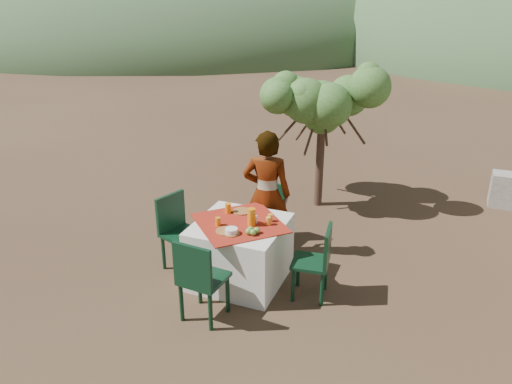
% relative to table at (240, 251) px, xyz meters
% --- Properties ---
extents(ground, '(160.00, 160.00, 0.00)m').
position_rel_table_xyz_m(ground, '(0.56, 0.17, -0.38)').
color(ground, '#3A231A').
rests_on(ground, ground).
extents(table, '(1.30, 1.30, 0.76)m').
position_rel_table_xyz_m(table, '(0.00, 0.00, 0.00)').
color(table, silver).
rests_on(table, ground).
extents(chair_far, '(0.46, 0.46, 0.83)m').
position_rel_table_xyz_m(chair_far, '(-0.02, 1.06, 0.08)').
color(chair_far, black).
rests_on(chair_far, ground).
extents(chair_near, '(0.48, 0.48, 0.95)m').
position_rel_table_xyz_m(chair_near, '(-0.07, -0.89, 0.15)').
color(chair_near, black).
rests_on(chair_near, ground).
extents(chair_left, '(0.55, 0.55, 0.95)m').
position_rel_table_xyz_m(chair_left, '(-0.84, 0.01, 0.15)').
color(chair_left, black).
rests_on(chair_left, ground).
extents(chair_right, '(0.45, 0.45, 0.87)m').
position_rel_table_xyz_m(chair_right, '(0.95, -0.01, 0.11)').
color(chair_right, black).
rests_on(chair_right, ground).
extents(person, '(0.68, 0.52, 1.69)m').
position_rel_table_xyz_m(person, '(0.07, 0.72, 0.46)').
color(person, '#8C6651').
rests_on(person, ground).
extents(shrub_tree, '(1.70, 1.67, 2.00)m').
position_rel_table_xyz_m(shrub_tree, '(0.35, 2.58, 1.20)').
color(shrub_tree, '#422C21').
rests_on(shrub_tree, ground).
extents(hill_near_left, '(40.00, 40.00, 16.00)m').
position_rel_table_xyz_m(hill_near_left, '(-17.44, 30.17, -0.38)').
color(hill_near_left, '#365630').
rests_on(hill_near_left, ground).
extents(hill_far_center, '(60.00, 60.00, 24.00)m').
position_rel_table_xyz_m(hill_far_center, '(-3.44, 52.17, -0.38)').
color(hill_far_center, slate).
rests_on(hill_far_center, ground).
extents(plate_far, '(0.23, 0.23, 0.01)m').
position_rel_table_xyz_m(plate_far, '(-0.10, 0.28, 0.39)').
color(plate_far, brown).
rests_on(plate_far, table).
extents(plate_near, '(0.23, 0.23, 0.01)m').
position_rel_table_xyz_m(plate_near, '(-0.05, -0.27, 0.39)').
color(plate_near, brown).
rests_on(plate_near, table).
extents(glass_far, '(0.08, 0.08, 0.12)m').
position_rel_table_xyz_m(glass_far, '(-0.24, 0.20, 0.44)').
color(glass_far, orange).
rests_on(glass_far, table).
extents(glass_near, '(0.06, 0.06, 0.10)m').
position_rel_table_xyz_m(glass_near, '(-0.20, -0.16, 0.43)').
color(glass_near, orange).
rests_on(glass_near, table).
extents(juice_pitcher, '(0.09, 0.09, 0.21)m').
position_rel_table_xyz_m(juice_pitcher, '(0.15, -0.01, 0.49)').
color(juice_pitcher, orange).
rests_on(juice_pitcher, table).
extents(bowl_plate, '(0.19, 0.19, 0.01)m').
position_rel_table_xyz_m(bowl_plate, '(0.03, -0.29, 0.39)').
color(bowl_plate, brown).
rests_on(bowl_plate, table).
extents(white_bowl, '(0.14, 0.14, 0.05)m').
position_rel_table_xyz_m(white_bowl, '(0.03, -0.29, 0.42)').
color(white_bowl, white).
rests_on(white_bowl, bowl_plate).
extents(jar_left, '(0.06, 0.06, 0.10)m').
position_rel_table_xyz_m(jar_left, '(0.33, 0.07, 0.43)').
color(jar_left, orange).
rests_on(jar_left, table).
extents(jar_right, '(0.06, 0.06, 0.09)m').
position_rel_table_xyz_m(jar_right, '(0.32, 0.16, 0.43)').
color(jar_right, orange).
rests_on(jar_right, table).
extents(napkin_holder, '(0.08, 0.05, 0.09)m').
position_rel_table_xyz_m(napkin_holder, '(0.16, 0.06, 0.43)').
color(napkin_holder, white).
rests_on(napkin_holder, table).
extents(fruit_cluster, '(0.15, 0.14, 0.07)m').
position_rel_table_xyz_m(fruit_cluster, '(0.24, -0.21, 0.42)').
color(fruit_cluster, olive).
rests_on(fruit_cluster, table).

